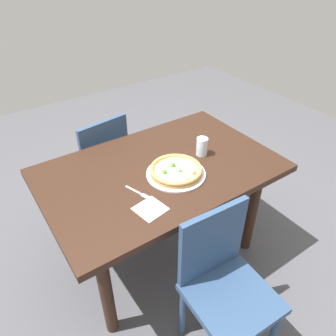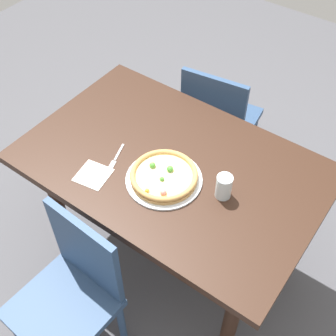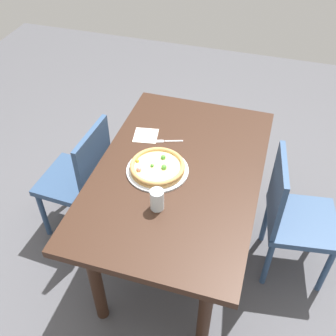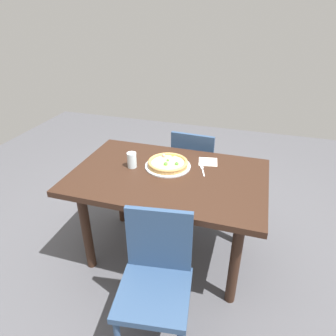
{
  "view_description": "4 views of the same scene",
  "coord_description": "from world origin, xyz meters",
  "px_view_note": "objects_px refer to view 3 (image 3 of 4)",
  "views": [
    {
      "loc": [
        0.83,
        1.3,
        1.86
      ],
      "look_at": [
        -0.02,
        0.05,
        0.78
      ],
      "focal_mm": 34.35,
      "sensor_mm": 36.0,
      "label": 1
    },
    {
      "loc": [
        -0.79,
        1.12,
        2.25
      ],
      "look_at": [
        -0.02,
        0.05,
        0.78
      ],
      "focal_mm": 47.08,
      "sensor_mm": 36.0,
      "label": 2
    },
    {
      "loc": [
        -1.54,
        -0.41,
        2.26
      ],
      "look_at": [
        -0.02,
        0.05,
        0.78
      ],
      "focal_mm": 42.91,
      "sensor_mm": 36.0,
      "label": 3
    },
    {
      "loc": [
        0.54,
        -1.77,
        1.83
      ],
      "look_at": [
        -0.02,
        0.05,
        0.78
      ],
      "focal_mm": 31.95,
      "sensor_mm": 36.0,
      "label": 4
    }
  ],
  "objects_px": {
    "pizza": "(157,167)",
    "plate": "(158,170)",
    "chair_far": "(81,177)",
    "drinking_glass": "(157,200)",
    "dining_table": "(178,184)",
    "napkin": "(146,135)",
    "chair_near": "(292,215)",
    "fork": "(167,141)"
  },
  "relations": [
    {
      "from": "dining_table",
      "to": "napkin",
      "type": "distance_m",
      "value": 0.38
    },
    {
      "from": "dining_table",
      "to": "napkin",
      "type": "relative_size",
      "value": 9.87
    },
    {
      "from": "plate",
      "to": "pizza",
      "type": "xyz_separation_m",
      "value": [
        -0.0,
        0.0,
        0.03
      ]
    },
    {
      "from": "napkin",
      "to": "chair_far",
      "type": "bearing_deg",
      "value": 114.81
    },
    {
      "from": "pizza",
      "to": "fork",
      "type": "xyz_separation_m",
      "value": [
        0.26,
        0.03,
        -0.03
      ]
    },
    {
      "from": "chair_far",
      "to": "plate",
      "type": "height_order",
      "value": "chair_far"
    },
    {
      "from": "dining_table",
      "to": "plate",
      "type": "relative_size",
      "value": 4.06
    },
    {
      "from": "dining_table",
      "to": "drinking_glass",
      "type": "distance_m",
      "value": 0.33
    },
    {
      "from": "chair_far",
      "to": "napkin",
      "type": "distance_m",
      "value": 0.52
    },
    {
      "from": "drinking_glass",
      "to": "napkin",
      "type": "xyz_separation_m",
      "value": [
        0.53,
        0.24,
        -0.06
      ]
    },
    {
      "from": "fork",
      "to": "chair_near",
      "type": "bearing_deg",
      "value": 154.91
    },
    {
      "from": "plate",
      "to": "pizza",
      "type": "relative_size",
      "value": 1.14
    },
    {
      "from": "chair_far",
      "to": "drinking_glass",
      "type": "xyz_separation_m",
      "value": [
        -0.35,
        -0.63,
        0.35
      ]
    },
    {
      "from": "plate",
      "to": "napkin",
      "type": "height_order",
      "value": "plate"
    },
    {
      "from": "napkin",
      "to": "plate",
      "type": "bearing_deg",
      "value": -149.31
    },
    {
      "from": "fork",
      "to": "drinking_glass",
      "type": "distance_m",
      "value": 0.53
    },
    {
      "from": "dining_table",
      "to": "plate",
      "type": "height_order",
      "value": "plate"
    },
    {
      "from": "chair_near",
      "to": "fork",
      "type": "relative_size",
      "value": 5.32
    },
    {
      "from": "chair_far",
      "to": "fork",
      "type": "bearing_deg",
      "value": -69.57
    },
    {
      "from": "fork",
      "to": "drinking_glass",
      "type": "bearing_deg",
      "value": 83.47
    },
    {
      "from": "chair_far",
      "to": "pizza",
      "type": "bearing_deg",
      "value": -96.67
    },
    {
      "from": "chair_far",
      "to": "dining_table",
      "type": "bearing_deg",
      "value": -92.05
    },
    {
      "from": "drinking_glass",
      "to": "napkin",
      "type": "relative_size",
      "value": 0.82
    },
    {
      "from": "chair_near",
      "to": "drinking_glass",
      "type": "relative_size",
      "value": 7.49
    },
    {
      "from": "plate",
      "to": "napkin",
      "type": "distance_m",
      "value": 0.32
    },
    {
      "from": "fork",
      "to": "napkin",
      "type": "xyz_separation_m",
      "value": [
        0.02,
        0.14,
        -0.0
      ]
    },
    {
      "from": "pizza",
      "to": "napkin",
      "type": "xyz_separation_m",
      "value": [
        0.27,
        0.16,
        -0.03
      ]
    },
    {
      "from": "dining_table",
      "to": "plate",
      "type": "xyz_separation_m",
      "value": [
        -0.04,
        0.11,
        0.11
      ]
    },
    {
      "from": "dining_table",
      "to": "fork",
      "type": "relative_size",
      "value": 8.54
    },
    {
      "from": "fork",
      "to": "drinking_glass",
      "type": "height_order",
      "value": "drinking_glass"
    },
    {
      "from": "plate",
      "to": "napkin",
      "type": "xyz_separation_m",
      "value": [
        0.27,
        0.16,
        -0.0
      ]
    },
    {
      "from": "dining_table",
      "to": "chair_far",
      "type": "relative_size",
      "value": 1.61
    },
    {
      "from": "chair_near",
      "to": "drinking_glass",
      "type": "distance_m",
      "value": 0.88
    },
    {
      "from": "drinking_glass",
      "to": "napkin",
      "type": "height_order",
      "value": "drinking_glass"
    },
    {
      "from": "pizza",
      "to": "plate",
      "type": "bearing_deg",
      "value": -88.74
    },
    {
      "from": "plate",
      "to": "chair_near",
      "type": "bearing_deg",
      "value": -77.97
    },
    {
      "from": "plate",
      "to": "chair_far",
      "type": "bearing_deg",
      "value": 80.26
    },
    {
      "from": "pizza",
      "to": "fork",
      "type": "height_order",
      "value": "pizza"
    },
    {
      "from": "chair_near",
      "to": "pizza",
      "type": "height_order",
      "value": "chair_near"
    },
    {
      "from": "chair_near",
      "to": "napkin",
      "type": "relative_size",
      "value": 6.15
    },
    {
      "from": "chair_far",
      "to": "fork",
      "type": "distance_m",
      "value": 0.62
    },
    {
      "from": "fork",
      "to": "drinking_glass",
      "type": "relative_size",
      "value": 1.41
    }
  ]
}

